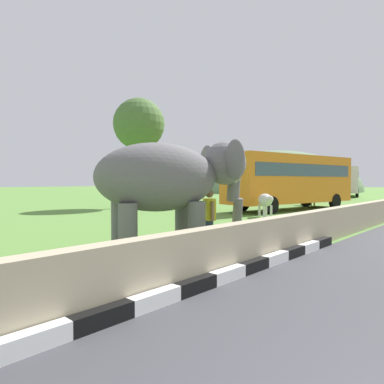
% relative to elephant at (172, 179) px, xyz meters
% --- Properties ---
extents(striped_curb, '(16.20, 0.20, 0.24)m').
position_rel_elephant_xyz_m(striped_curb, '(-4.02, -2.40, -1.80)').
color(striped_curb, white).
rests_on(striped_curb, ground_plane).
extents(barrier_parapet, '(28.00, 0.36, 1.00)m').
position_rel_elephant_xyz_m(barrier_parapet, '(-1.67, -2.10, -1.42)').
color(barrier_parapet, tan).
rests_on(barrier_parapet, ground_plane).
extents(elephant, '(4.02, 3.26, 2.93)m').
position_rel_elephant_xyz_m(elephant, '(0.00, 0.00, 0.00)').
color(elephant, slate).
rests_on(elephant, ground_plane).
extents(person_handler, '(0.41, 0.59, 1.66)m').
position_rel_elephant_xyz_m(person_handler, '(1.11, -0.31, -0.99)').
color(person_handler, navy).
rests_on(person_handler, ground_plane).
extents(bus_orange, '(10.35, 4.48, 3.50)m').
position_rel_elephant_xyz_m(bus_orange, '(14.66, 4.03, 0.17)').
color(bus_orange, orange).
rests_on(bus_orange, ground_plane).
extents(bus_red, '(9.90, 3.15, 3.50)m').
position_rel_elephant_xyz_m(bus_red, '(26.78, 8.00, 0.16)').
color(bus_red, '#B21E1E').
rests_on(bus_red, ground_plane).
extents(bus_white, '(9.04, 4.93, 3.50)m').
position_rel_elephant_xyz_m(bus_white, '(37.61, 8.02, 0.16)').
color(bus_white, silver).
rests_on(bus_white, ground_plane).
extents(cow_near, '(1.62, 1.65, 1.23)m').
position_rel_elephant_xyz_m(cow_near, '(9.36, 2.79, -1.05)').
color(cow_near, beige).
rests_on(cow_near, ground_plane).
extents(cow_mid, '(1.00, 1.92, 1.23)m').
position_rel_elephant_xyz_m(cow_mid, '(19.19, 4.81, -1.05)').
color(cow_mid, tan).
rests_on(cow_mid, ground_plane).
extents(tree_distant, '(3.62, 3.62, 7.71)m').
position_rel_elephant_xyz_m(tree_distant, '(9.36, 12.95, 3.94)').
color(tree_distant, brown).
rests_on(tree_distant, ground_plane).
extents(hill_east, '(36.46, 29.17, 14.89)m').
position_rel_elephant_xyz_m(hill_east, '(51.33, 25.21, -1.92)').
color(hill_east, '#647E5B').
rests_on(hill_east, ground_plane).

